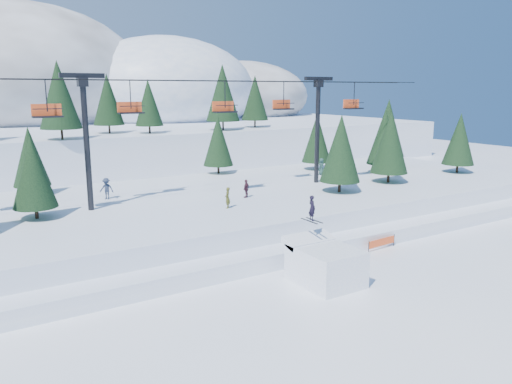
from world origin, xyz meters
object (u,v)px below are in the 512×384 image
jump_kicker (325,263)px  chairlift (207,117)px  banner_far (373,238)px  banner_near (382,242)px

jump_kicker → chairlift: size_ratio=0.11×
jump_kicker → banner_far: (7.96, 3.94, -0.68)m
chairlift → banner_far: 16.93m
banner_far → banner_near: bearing=-101.2°
banner_near → jump_kicker: bearing=-160.1°
jump_kicker → banner_near: bearing=19.9°
chairlift → banner_near: bearing=-60.7°
chairlift → banner_near: size_ratio=16.13×
jump_kicker → chairlift: (0.22, 16.17, 8.10)m
jump_kicker → banner_far: 8.91m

